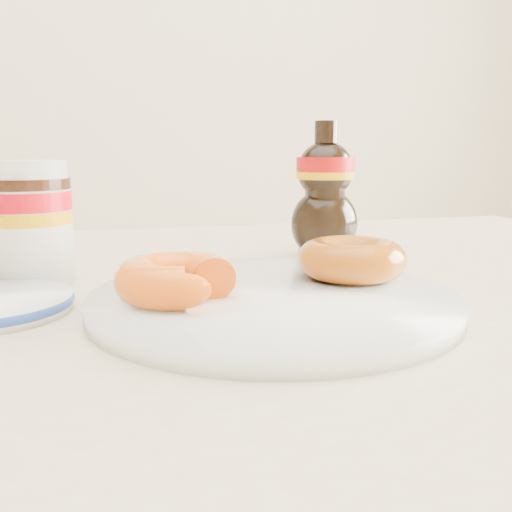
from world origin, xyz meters
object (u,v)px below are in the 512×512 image
object	(u,v)px
donut_bitten	(176,279)
plate	(273,300)
dining_table	(175,381)
donut_whole	(352,259)
syrup_bottle	(325,189)
nutella_jar	(27,218)

from	to	relation	value
donut_bitten	plate	bearing A→B (deg)	9.27
dining_table	donut_whole	bearing A→B (deg)	-16.24
donut_bitten	donut_whole	size ratio (longest dim) A/B	0.96
plate	syrup_bottle	world-z (taller)	syrup_bottle
nutella_jar	syrup_bottle	distance (m)	0.34
plate	donut_whole	xyz separation A→B (m)	(0.08, 0.03, 0.02)
nutella_jar	donut_whole	bearing A→B (deg)	-23.13
dining_table	donut_bitten	bearing A→B (deg)	-95.81
nutella_jar	dining_table	bearing A→B (deg)	-30.69
dining_table	nutella_jar	world-z (taller)	nutella_jar
dining_table	donut_bitten	distance (m)	0.14
plate	nutella_jar	size ratio (longest dim) A/B	2.51
donut_bitten	nutella_jar	size ratio (longest dim) A/B	0.78
nutella_jar	syrup_bottle	bearing A→B (deg)	11.14
donut_bitten	donut_whole	distance (m)	0.16
dining_table	donut_bitten	size ratio (longest dim) A/B	15.29
nutella_jar	donut_bitten	bearing A→B (deg)	-52.71
dining_table	donut_whole	size ratio (longest dim) A/B	14.76
syrup_bottle	donut_whole	bearing A→B (deg)	-105.62
donut_whole	nutella_jar	distance (m)	0.30
donut_bitten	syrup_bottle	bearing A→B (deg)	53.05
dining_table	plate	bearing A→B (deg)	-47.59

